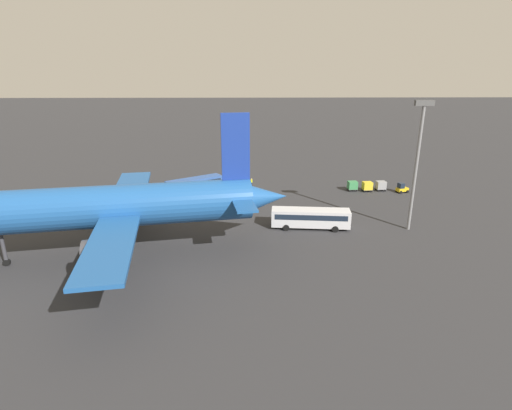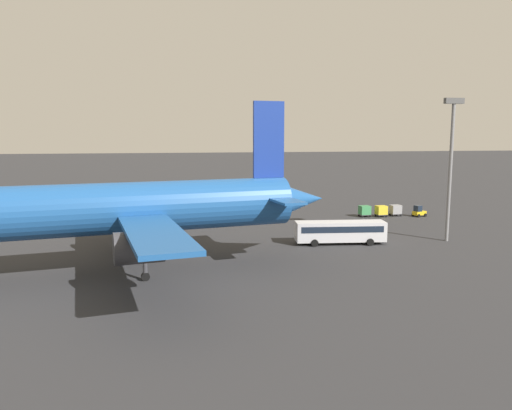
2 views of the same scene
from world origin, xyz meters
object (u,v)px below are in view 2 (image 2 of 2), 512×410
Objects in this scene: airplane at (126,209)px; baggage_tug at (419,211)px; cargo_cart_grey at (395,210)px; cargo_cart_yellow at (381,210)px; cargo_cart_green at (365,210)px; shuttle_bus_far at (340,230)px; worker_person at (247,212)px; shuttle_bus_near at (183,212)px.

airplane reaches higher than baggage_tug.
cargo_cart_yellow is (3.04, 0.46, 0.00)m from cargo_cart_grey.
baggage_tug is 1.26× the size of cargo_cart_green.
cargo_cart_grey is at bearing -38.05° from baggage_tug.
cargo_cart_yellow is (7.04, -0.95, 0.25)m from baggage_tug.
shuttle_bus_far is 7.35× the size of worker_person.
shuttle_bus_near is 0.90× the size of shuttle_bus_far.
shuttle_bus_far is (-21.26, 19.99, -0.01)m from shuttle_bus_near.
cargo_cart_yellow is at bearing 169.36° from worker_person.
cargo_cart_yellow is 1.00× the size of cargo_cart_green.
shuttle_bus_far is 5.99× the size of cargo_cart_green.
shuttle_bus_far reaches higher than cargo_cart_green.
airplane is at bearing 34.98° from cargo_cart_yellow.
worker_person is at bearing 169.87° from shuttle_bus_near.
shuttle_bus_near is at bearing 0.74° from cargo_cart_yellow.
cargo_cart_grey is (-27.56, 4.15, 0.32)m from worker_person.
shuttle_bus_far reaches higher than baggage_tug.
airplane is at bearing 61.57° from worker_person.
shuttle_bus_far is 24.24m from cargo_cart_green.
cargo_cart_yellow is at bearing 8.57° from cargo_cart_grey.
shuttle_bus_far is 29.59m from baggage_tug.
baggage_tug reaches higher than worker_person.
shuttle_bus_near is 6.62× the size of worker_person.
cargo_cart_grey is 6.08m from cargo_cart_green.
airplane reaches higher than cargo_cart_green.
baggage_tug is at bearing 170.02° from worker_person.
cargo_cart_green is at bearing 148.50° from shuttle_bus_near.
cargo_cart_green is at bearing 169.19° from worker_person.
baggage_tug is 10.19m from cargo_cart_green.
shuttle_bus_far is at bearing 103.61° from shuttle_bus_near.
shuttle_bus_near is at bearing -19.29° from baggage_tug.
cargo_cart_green is at bearing -9.40° from cargo_cart_yellow.
cargo_cart_yellow is at bearing -120.99° from shuttle_bus_far.
cargo_cart_grey and cargo_cart_yellow have the same top height.
cargo_cart_grey is at bearing 171.44° from worker_person.
shuttle_bus_near is 33.44m from cargo_cart_green.
airplane reaches higher than shuttle_bus_near.
worker_person is at bearing -63.98° from shuttle_bus_far.
airplane is 22.69× the size of cargo_cart_yellow.
cargo_cart_grey reaches higher than worker_person.
cargo_cart_grey is (-39.50, -0.93, -0.73)m from shuttle_bus_near.
worker_person is 0.81× the size of cargo_cart_green.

